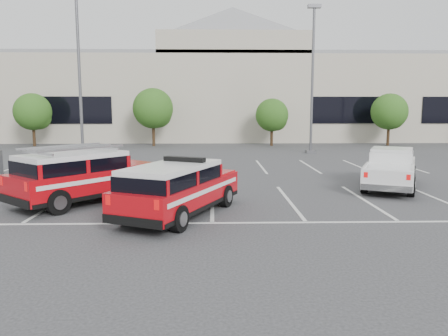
% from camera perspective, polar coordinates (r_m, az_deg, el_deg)
% --- Properties ---
extents(ground, '(120.00, 120.00, 0.00)m').
position_cam_1_polar(ground, '(15.31, -1.54, -4.41)').
color(ground, '#2E2E30').
rests_on(ground, ground).
extents(stall_markings, '(23.00, 15.00, 0.01)m').
position_cam_1_polar(stall_markings, '(19.73, -1.51, -1.59)').
color(stall_markings, silver).
rests_on(stall_markings, ground).
extents(convention_building, '(60.00, 16.99, 13.20)m').
position_cam_1_polar(convention_building, '(46.84, -1.25, 9.75)').
color(convention_building, '#B7B09B').
rests_on(convention_building, ground).
extents(tree_left, '(3.07, 3.07, 4.42)m').
position_cam_1_polar(tree_left, '(39.91, -23.57, 6.59)').
color(tree_left, '#3F2B19').
rests_on(tree_left, ground).
extents(tree_mid_left, '(3.37, 3.37, 4.85)m').
position_cam_1_polar(tree_mid_left, '(37.33, -9.10, 7.52)').
color(tree_mid_left, '#3F2B19').
rests_on(tree_mid_left, ground).
extents(tree_mid_right, '(2.77, 2.77, 3.99)m').
position_cam_1_polar(tree_mid_right, '(37.35, 6.41, 6.74)').
color(tree_mid_right, '#3F2B19').
rests_on(tree_mid_right, ground).
extents(tree_right, '(3.07, 3.07, 4.42)m').
position_cam_1_polar(tree_right, '(39.94, 20.88, 6.74)').
color(tree_right, '#3F2B19').
rests_on(tree_right, ground).
extents(light_pole_left, '(0.90, 0.60, 10.24)m').
position_cam_1_polar(light_pole_left, '(28.19, -18.35, 11.46)').
color(light_pole_left, '#59595E').
rests_on(light_pole_left, ground).
extents(light_pole_mid, '(0.90, 0.60, 10.24)m').
position_cam_1_polar(light_pole_mid, '(31.78, 11.47, 11.26)').
color(light_pole_mid, '#59595E').
rests_on(light_pole_mid, ground).
extents(fire_chief_suv, '(3.72, 5.31, 1.76)m').
position_cam_1_polar(fire_chief_suv, '(13.25, -5.99, -3.23)').
color(fire_chief_suv, '#AE080F').
rests_on(fire_chief_suv, ground).
extents(white_pickup, '(3.79, 5.43, 1.58)m').
position_cam_1_polar(white_pickup, '(19.14, 20.91, -0.51)').
color(white_pickup, silver).
rests_on(white_pickup, ground).
extents(ladder_suv, '(4.77, 5.09, 1.98)m').
position_cam_1_polar(ladder_suv, '(15.80, -17.88, -1.49)').
color(ladder_suv, '#AE080F').
rests_on(ladder_suv, ground).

